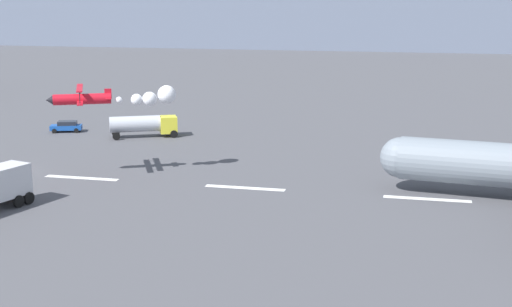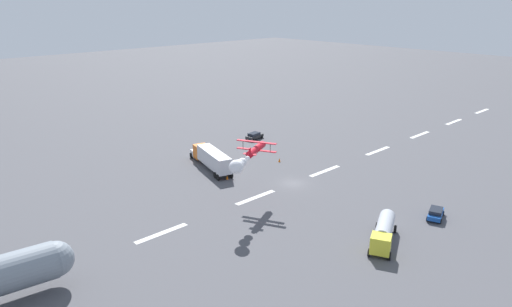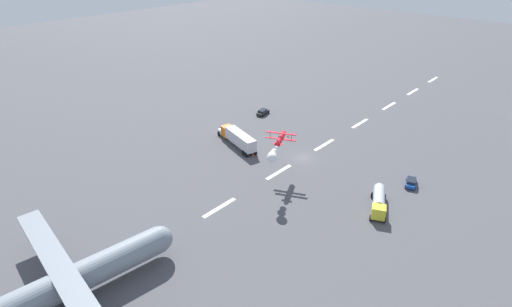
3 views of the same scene
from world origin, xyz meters
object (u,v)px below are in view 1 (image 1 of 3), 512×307
at_px(traffic_cone_far, 18,197).
at_px(airport_staff_sedan, 67,126).
at_px(stunt_biplane_red, 126,97).
at_px(fuel_tanker_truck, 144,124).

bearing_deg(traffic_cone_far, airport_staff_sedan, 110.24).
relative_size(stunt_biplane_red, traffic_cone_far, 15.97).
xyz_separation_m(stunt_biplane_red, fuel_tanker_truck, (-5.97, 19.54, -6.46)).
distance_m(stunt_biplane_red, traffic_cone_far, 15.22).
bearing_deg(fuel_tanker_truck, airport_staff_sedan, 174.62).
height_order(stunt_biplane_red, airport_staff_sedan, stunt_biplane_red).
distance_m(stunt_biplane_red, airport_staff_sedan, 28.33).
xyz_separation_m(airport_staff_sedan, traffic_cone_far, (11.89, -32.26, -0.44)).
xyz_separation_m(fuel_tanker_truck, traffic_cone_far, (-0.04, -31.13, -1.36)).
distance_m(fuel_tanker_truck, traffic_cone_far, 31.16).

